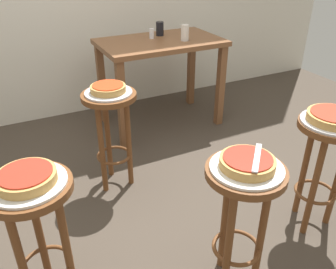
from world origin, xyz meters
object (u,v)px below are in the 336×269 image
(serving_plate_leftside, at_px, (27,183))
(pizza_rear, at_px, (108,88))
(stool_leftside, at_px, (36,221))
(pizza_foreground, at_px, (247,162))
(pizza_server_knife, at_px, (257,157))
(pizza_middle, at_px, (334,117))
(serving_plate_middle, at_px, (333,122))
(cup_far_edge, at_px, (160,29))
(serving_plate_rear, at_px, (108,93))
(cup_near_edge, at_px, (185,33))
(stool_rear, at_px, (111,120))
(serving_plate_foreground, at_px, (247,168))
(pizza_leftside, at_px, (26,177))
(stool_middle, at_px, (325,153))
(stool_foreground, at_px, (242,204))
(dining_table, at_px, (160,55))
(condiment_shaker, at_px, (152,34))

(serving_plate_leftside, distance_m, pizza_rear, 0.95)
(stool_leftside, bearing_deg, pizza_foreground, -19.76)
(pizza_server_knife, bearing_deg, pizza_middle, -32.24)
(serving_plate_middle, xyz_separation_m, serving_plate_leftside, (-1.50, 0.16, 0.00))
(cup_far_edge, bearing_deg, serving_plate_rear, -131.69)
(serving_plate_middle, height_order, pizza_middle, pizza_middle)
(pizza_foreground, height_order, cup_near_edge, cup_near_edge)
(pizza_middle, height_order, stool_rear, pizza_middle)
(serving_plate_foreground, xyz_separation_m, cup_near_edge, (0.62, 1.65, 0.15))
(stool_rear, bearing_deg, pizza_leftside, -127.56)
(stool_middle, distance_m, pizza_middle, 0.22)
(stool_middle, height_order, cup_far_edge, cup_far_edge)
(cup_far_edge, relative_size, pizza_server_knife, 0.54)
(stool_foreground, height_order, pizza_server_knife, pizza_server_knife)
(pizza_foreground, xyz_separation_m, cup_far_edge, (0.51, 1.90, 0.12))
(stool_rear, distance_m, dining_table, 1.01)
(stool_foreground, height_order, cup_near_edge, cup_near_edge)
(serving_plate_rear, relative_size, cup_near_edge, 2.27)
(serving_plate_foreground, distance_m, condiment_shaker, 1.88)
(serving_plate_middle, height_order, serving_plate_leftside, same)
(stool_foreground, bearing_deg, stool_rear, 103.68)
(serving_plate_leftside, distance_m, cup_near_edge, 1.99)
(stool_middle, distance_m, pizza_server_knife, 0.70)
(condiment_shaker, bearing_deg, pizza_foreground, -102.21)
(serving_plate_foreground, xyz_separation_m, pizza_leftside, (-0.83, 0.30, 0.03))
(pizza_leftside, relative_size, condiment_shaker, 2.83)
(stool_leftside, relative_size, cup_near_edge, 5.22)
(stool_middle, bearing_deg, condiment_shaker, 98.98)
(stool_foreground, height_order, stool_middle, same)
(pizza_leftside, distance_m, pizza_rear, 0.95)
(serving_plate_rear, bearing_deg, pizza_foreground, -76.32)
(cup_near_edge, bearing_deg, pizza_middle, -88.14)
(cup_near_edge, distance_m, pizza_server_knife, 1.77)
(stool_middle, bearing_deg, pizza_middle, 0.00)
(serving_plate_middle, height_order, pizza_rear, pizza_rear)
(stool_rear, bearing_deg, serving_plate_rear, 0.00)
(serving_plate_middle, bearing_deg, stool_foreground, -168.02)
(stool_rear, relative_size, serving_plate_rear, 2.30)
(stool_foreground, xyz_separation_m, dining_table, (0.44, 1.76, 0.15))
(pizza_middle, relative_size, pizza_server_knife, 1.24)
(pizza_rear, height_order, condiment_shaker, condiment_shaker)
(cup_near_edge, bearing_deg, dining_table, 148.25)
(serving_plate_middle, xyz_separation_m, dining_table, (-0.22, 1.62, -0.05))
(pizza_rear, bearing_deg, serving_plate_rear, 0.00)
(stool_middle, bearing_deg, stool_foreground, -168.02)
(pizza_foreground, xyz_separation_m, pizza_server_knife, (0.03, -0.02, 0.03))
(pizza_foreground, height_order, dining_table, dining_table)
(pizza_middle, bearing_deg, stool_foreground, -168.02)
(pizza_middle, relative_size, stool_rear, 0.40)
(cup_near_edge, relative_size, pizza_server_knife, 0.59)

